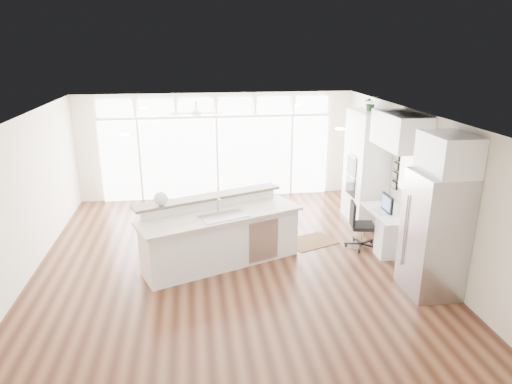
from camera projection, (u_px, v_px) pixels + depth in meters
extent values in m
cube|color=#3E2013|center=(232.00, 265.00, 8.37)|extent=(7.00, 8.00, 0.02)
cube|color=white|center=(229.00, 118.00, 7.53)|extent=(7.00, 8.00, 0.02)
cube|color=white|center=(217.00, 146.00, 11.71)|extent=(7.00, 0.04, 2.70)
cube|color=white|center=(268.00, 332.00, 4.18)|extent=(7.00, 0.04, 2.70)
cube|color=white|center=(18.00, 204.00, 7.48)|extent=(0.04, 8.00, 2.70)
cube|color=white|center=(419.00, 187.00, 8.41)|extent=(0.04, 8.00, 2.70)
cube|color=white|center=(217.00, 158.00, 11.75)|extent=(5.80, 0.06, 2.08)
cube|color=white|center=(216.00, 106.00, 11.34)|extent=(5.90, 0.06, 0.40)
cube|color=white|center=(411.00, 172.00, 8.63)|extent=(0.04, 0.85, 0.85)
cube|color=white|center=(196.00, 109.00, 10.17)|extent=(1.16, 1.16, 0.32)
cube|color=white|center=(228.00, 117.00, 7.72)|extent=(3.40, 3.00, 0.02)
cube|color=white|center=(366.00, 167.00, 10.09)|extent=(0.64, 1.20, 2.50)
cube|color=white|center=(389.00, 230.00, 8.95)|extent=(0.72, 1.30, 0.76)
cube|color=white|center=(400.00, 131.00, 8.34)|extent=(0.64, 1.30, 0.64)
cube|color=#ACADB1|center=(434.00, 234.00, 7.20)|extent=(0.76, 0.90, 2.00)
cube|color=white|center=(449.00, 154.00, 6.80)|extent=(0.64, 0.90, 0.60)
cube|color=black|center=(396.00, 171.00, 9.26)|extent=(0.06, 0.22, 0.80)
cube|color=white|center=(221.00, 234.00, 8.24)|extent=(3.18, 2.13, 1.18)
cube|color=#3D2313|center=(311.00, 242.00, 9.32)|extent=(1.13, 0.98, 0.01)
cube|color=black|center=(363.00, 225.00, 8.95)|extent=(0.55, 0.52, 0.93)
sphere|color=white|center=(161.00, 199.00, 7.90)|extent=(0.32, 0.32, 0.25)
cube|color=black|center=(387.00, 203.00, 8.76)|extent=(0.08, 0.45, 0.37)
cube|color=silver|center=(378.00, 212.00, 8.79)|extent=(0.14, 0.32, 0.02)
imported|color=#285E2A|center=(371.00, 105.00, 9.67)|extent=(0.30, 0.33, 0.25)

